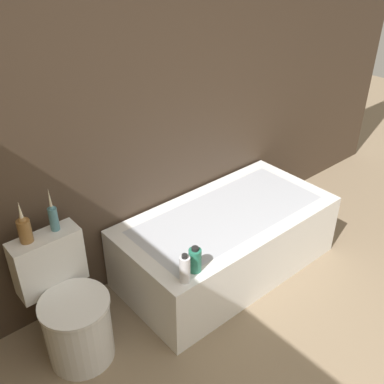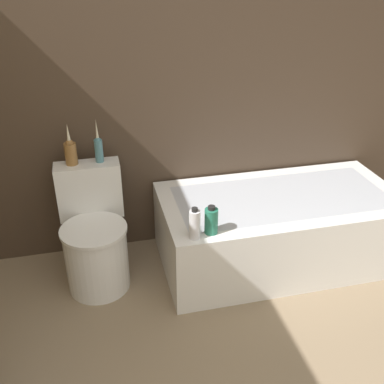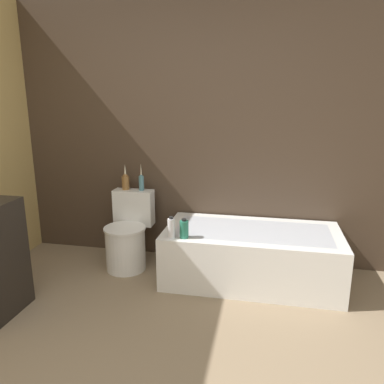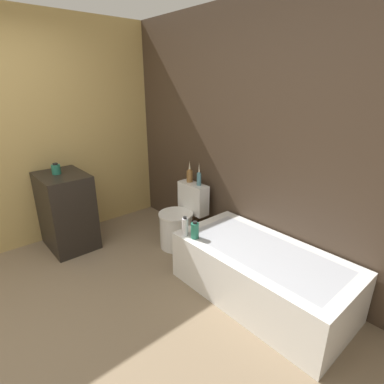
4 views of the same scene
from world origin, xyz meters
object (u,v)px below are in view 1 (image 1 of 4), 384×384
at_px(bathtub, 226,241).
at_px(vase_silver, 53,216).
at_px(shampoo_bottle_tall, 185,269).
at_px(shampoo_bottle_short, 195,260).
at_px(vase_gold, 24,228).
at_px(toilet, 71,311).

distance_m(bathtub, vase_silver, 1.29).
bearing_deg(shampoo_bottle_tall, bathtub, 26.45).
relative_size(vase_silver, shampoo_bottle_tall, 1.43).
xyz_separation_m(shampoo_bottle_tall, shampoo_bottle_short, (0.10, 0.03, -0.01)).
relative_size(vase_gold, vase_silver, 0.95).
height_order(toilet, vase_silver, vase_silver).
xyz_separation_m(bathtub, vase_gold, (-1.29, 0.27, 0.57)).
relative_size(toilet, vase_gold, 2.82).
distance_m(vase_gold, shampoo_bottle_short, 0.96).
xyz_separation_m(bathtub, vase_silver, (-1.12, 0.27, 0.58)).
relative_size(toilet, vase_silver, 2.67).
distance_m(bathtub, shampoo_bottle_short, 0.71).
bearing_deg(shampoo_bottle_short, vase_gold, 142.29).
bearing_deg(toilet, vase_gold, 111.28).
bearing_deg(vase_silver, vase_gold, 179.59).
xyz_separation_m(toilet, shampoo_bottle_tall, (0.54, -0.38, 0.27)).
height_order(vase_silver, shampoo_bottle_short, vase_silver).
bearing_deg(vase_gold, toilet, -68.72).
height_order(toilet, shampoo_bottle_tall, toilet).
xyz_separation_m(bathtub, shampoo_bottle_short, (-0.56, -0.30, 0.32)).
distance_m(vase_gold, shampoo_bottle_tall, 0.90).
bearing_deg(vase_gold, vase_silver, -0.41).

